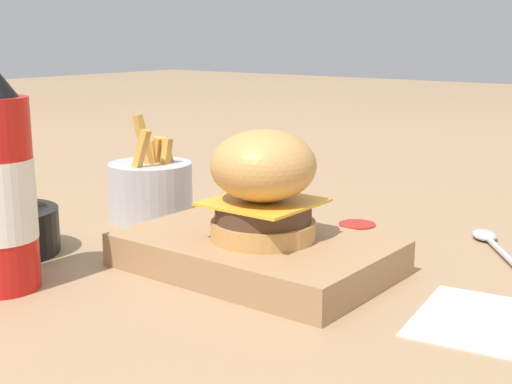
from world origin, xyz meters
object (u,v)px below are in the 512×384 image
Objects in this scene: fries_basket at (151,189)px; side_bowl at (6,230)px; serving_board at (256,253)px; burger at (263,184)px; spoon at (492,242)px.

side_bowl is (0.02, 0.22, -0.01)m from fries_basket.
fries_basket is 1.20× the size of side_bowl.
burger is (-0.01, 0.00, 0.08)m from serving_board.
burger is at bearing -154.54° from side_bowl.
spoon is (-0.42, -0.15, -0.04)m from fries_basket.
burger is 0.28m from fries_basket.
burger is at bearing 161.52° from fries_basket.
fries_basket is 0.88× the size of spoon.
spoon is (-0.17, -0.24, -0.09)m from burger.
burger reaches higher than fries_basket.
spoon is at bearing -140.02° from side_bowl.
spoon is (-0.17, -0.24, -0.01)m from serving_board.
side_bowl is at bearing 26.27° from serving_board.
burger is 0.71× the size of spoon.
burger is at bearing 179.71° from serving_board.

